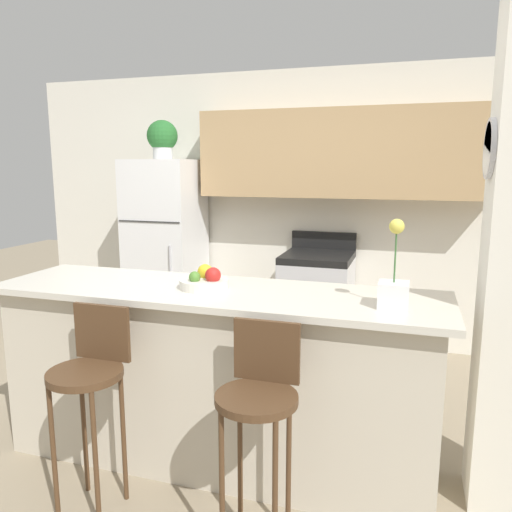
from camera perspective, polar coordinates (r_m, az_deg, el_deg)
ground_plane at (r=3.13m, az=-4.56°, el=-22.15°), size 14.00×14.00×0.00m
wall_back at (r=4.67m, az=7.04°, el=7.90°), size 5.60×0.38×2.55m
counter_bar at (r=2.89m, az=-4.71°, el=-13.53°), size 2.49×0.68×1.02m
refrigerator at (r=4.93m, az=-10.25°, el=0.65°), size 0.65×0.64×1.74m
stove_range at (r=4.54m, az=6.96°, el=-5.34°), size 0.60×0.64×1.07m
bar_stool_left at (r=2.59m, az=-18.41°, el=-13.01°), size 0.35×0.35×1.01m
bar_stool_right at (r=2.23m, az=0.35°, el=-16.34°), size 0.35×0.35×1.01m
potted_plant_on_fridge at (r=4.87m, az=-10.65°, el=13.10°), size 0.29×0.29×0.36m
orchid_vase at (r=2.43m, az=15.47°, el=-3.34°), size 0.14×0.14×0.42m
fruit_bowl at (r=2.74m, az=-5.86°, el=-2.84°), size 0.27×0.27×0.12m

